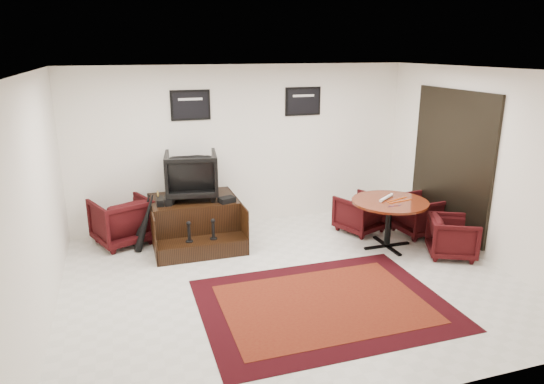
# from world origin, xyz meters

# --- Properties ---
(ground) EXTENTS (6.00, 6.00, 0.00)m
(ground) POSITION_xyz_m (0.00, 0.00, 0.00)
(ground) COLOR silver
(ground) RESTS_ON ground
(room_shell) EXTENTS (6.02, 5.02, 2.81)m
(room_shell) POSITION_xyz_m (0.41, 0.12, 1.79)
(room_shell) COLOR white
(room_shell) RESTS_ON ground
(area_rug) EXTENTS (3.01, 2.26, 0.01)m
(area_rug) POSITION_xyz_m (0.17, -0.73, 0.01)
(area_rug) COLOR black
(area_rug) RESTS_ON ground
(shine_podium) EXTENTS (1.39, 1.43, 0.72)m
(shine_podium) POSITION_xyz_m (-1.01, 1.81, 0.33)
(shine_podium) COLOR black
(shine_podium) RESTS_ON ground
(shine_chair) EXTENTS (0.91, 0.87, 0.84)m
(shine_chair) POSITION_xyz_m (-1.01, 1.95, 1.13)
(shine_chair) COLOR black
(shine_chair) RESTS_ON shine_podium
(shoes_pair) EXTENTS (0.24, 0.30, 0.11)m
(shoes_pair) POSITION_xyz_m (-1.49, 1.72, 0.77)
(shoes_pair) COLOR black
(shoes_pair) RESTS_ON shine_podium
(polish_kit) EXTENTS (0.29, 0.24, 0.09)m
(polish_kit) POSITION_xyz_m (-0.54, 1.51, 0.76)
(polish_kit) COLOR black
(polish_kit) RESTS_ON shine_podium
(umbrella_black) EXTENTS (0.35, 0.13, 0.94)m
(umbrella_black) POSITION_xyz_m (-1.81, 1.65, 0.47)
(umbrella_black) COLOR black
(umbrella_black) RESTS_ON ground
(umbrella_hooked) EXTENTS (0.33, 0.12, 0.87)m
(umbrella_hooked) POSITION_xyz_m (-1.83, 1.86, 0.44)
(umbrella_hooked) COLOR black
(umbrella_hooked) RESTS_ON ground
(armchair_side) EXTENTS (1.04, 1.01, 0.84)m
(armchair_side) POSITION_xyz_m (-2.15, 2.10, 0.42)
(armchair_side) COLOR black
(armchair_side) RESTS_ON ground
(meeting_table) EXTENTS (1.18, 1.18, 0.77)m
(meeting_table) POSITION_xyz_m (1.87, 0.64, 0.68)
(meeting_table) COLOR #3F1509
(meeting_table) RESTS_ON ground
(table_chair_back) EXTENTS (0.88, 0.86, 0.71)m
(table_chair_back) POSITION_xyz_m (1.77, 1.41, 0.36)
(table_chair_back) COLOR black
(table_chair_back) RESTS_ON ground
(table_chair_window) EXTENTS (0.74, 0.79, 0.74)m
(table_chair_window) POSITION_xyz_m (2.68, 1.01, 0.37)
(table_chair_window) COLOR black
(table_chair_window) RESTS_ON ground
(table_chair_corner) EXTENTS (0.85, 0.87, 0.68)m
(table_chair_corner) POSITION_xyz_m (2.61, 0.03, 0.34)
(table_chair_corner) COLOR black
(table_chair_corner) RESTS_ON ground
(paper_roll) EXTENTS (0.37, 0.28, 0.05)m
(paper_roll) POSITION_xyz_m (1.85, 0.73, 0.80)
(paper_roll) COLOR white
(paper_roll) RESTS_ON meeting_table
(table_clutter) EXTENTS (0.57, 0.38, 0.01)m
(table_clutter) POSITION_xyz_m (1.96, 0.57, 0.78)
(table_clutter) COLOR #F95B0D
(table_clutter) RESTS_ON meeting_table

